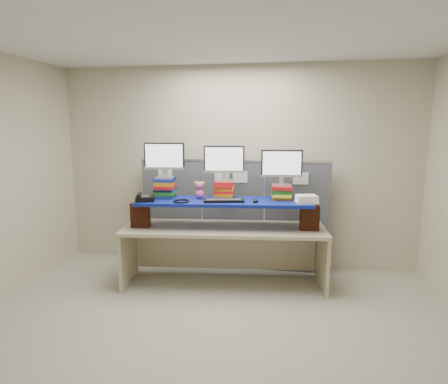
% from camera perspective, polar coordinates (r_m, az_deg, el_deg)
% --- Properties ---
extents(room, '(5.00, 4.00, 2.80)m').
position_cam_1_polar(room, '(3.33, -3.04, -0.15)').
color(room, beige).
rests_on(room, ground).
extents(cubicle_partition, '(2.60, 0.06, 1.53)m').
position_cam_1_polar(cubicle_partition, '(5.18, 1.36, -3.44)').
color(cubicle_partition, '#474B54').
rests_on(cubicle_partition, ground).
extents(desk, '(2.54, 0.98, 0.75)m').
position_cam_1_polar(desk, '(4.67, -0.00, -7.16)').
color(desk, '#BCAE90').
rests_on(desk, ground).
extents(brick_pier_left, '(0.23, 0.14, 0.30)m').
position_cam_1_polar(brick_pier_left, '(4.71, -12.63, -3.43)').
color(brick_pier_left, maroon).
rests_on(brick_pier_left, desk).
extents(brick_pier_right, '(0.23, 0.14, 0.30)m').
position_cam_1_polar(brick_pier_right, '(4.59, 12.90, -3.81)').
color(brick_pier_right, maroon).
rests_on(brick_pier_right, desk).
extents(blue_board, '(2.15, 0.75, 0.04)m').
position_cam_1_polar(blue_board, '(4.54, -0.00, -1.48)').
color(blue_board, '#090C74').
rests_on(blue_board, brick_pier_left).
extents(book_stack_left, '(0.27, 0.31, 0.25)m').
position_cam_1_polar(book_stack_left, '(4.73, -8.95, 0.68)').
color(book_stack_left, navy).
rests_on(book_stack_left, blue_board).
extents(book_stack_center, '(0.27, 0.32, 0.22)m').
position_cam_1_polar(book_stack_center, '(4.64, -0.02, 0.35)').
color(book_stack_center, navy).
rests_on(book_stack_center, blue_board).
extents(book_stack_right, '(0.28, 0.31, 0.17)m').
position_cam_1_polar(book_stack_right, '(4.65, 8.71, -0.00)').
color(book_stack_right, '#C57412').
rests_on(book_stack_right, blue_board).
extents(monitor_left, '(0.50, 0.16, 0.43)m').
position_cam_1_polar(monitor_left, '(4.69, -9.08, 5.15)').
color(monitor_left, '#B2B2B7').
rests_on(monitor_left, book_stack_left).
extents(monitor_center, '(0.50, 0.16, 0.43)m').
position_cam_1_polar(monitor_center, '(4.59, 0.01, 4.72)').
color(monitor_center, '#B2B2B7').
rests_on(monitor_center, book_stack_center).
extents(monitor_right, '(0.50, 0.16, 0.43)m').
position_cam_1_polar(monitor_right, '(4.60, 8.78, 4.05)').
color(monitor_right, '#B2B2B7').
rests_on(monitor_right, book_stack_right).
extents(keyboard, '(0.50, 0.26, 0.03)m').
position_cam_1_polar(keyboard, '(4.44, -0.03, -1.31)').
color(keyboard, black).
rests_on(keyboard, blue_board).
extents(mouse, '(0.08, 0.12, 0.04)m').
position_cam_1_polar(mouse, '(4.43, 4.81, -1.33)').
color(mouse, black).
rests_on(mouse, blue_board).
extents(desk_phone, '(0.27, 0.26, 0.09)m').
position_cam_1_polar(desk_phone, '(4.58, -12.05, -0.92)').
color(desk_phone, black).
rests_on(desk_phone, blue_board).
extents(headset, '(0.26, 0.26, 0.02)m').
position_cam_1_polar(headset, '(4.46, -6.51, -1.38)').
color(headset, black).
rests_on(headset, blue_board).
extents(plush_toy, '(0.13, 0.09, 0.22)m').
position_cam_1_polar(plush_toy, '(4.62, -3.73, 0.33)').
color(plush_toy, '#D5518D').
rests_on(plush_toy, blue_board).
extents(binder_stack, '(0.29, 0.25, 0.09)m').
position_cam_1_polar(binder_stack, '(4.49, 12.45, -1.07)').
color(binder_stack, white).
rests_on(binder_stack, blue_board).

